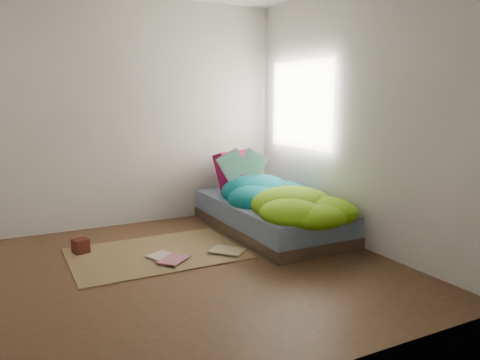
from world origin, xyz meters
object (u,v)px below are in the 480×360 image
bed (270,216)px  wooden_box (81,246)px  floor_book_b (164,259)px  floor_book_a (156,260)px  pillow_magenta (234,172)px  open_book (243,156)px

bed → wooden_box: size_ratio=14.98×
floor_book_b → wooden_box: bearing=-171.5°
wooden_box → floor_book_a: 0.81m
floor_book_a → floor_book_b: (0.08, 0.01, 0.00)m
bed → pillow_magenta: size_ratio=4.08×
pillow_magenta → wooden_box: 2.06m
open_book → floor_book_b: open_book is taller
bed → floor_book_a: 1.51m
floor_book_b → bed: bearing=66.1°
pillow_magenta → wooden_box: (-1.92, -0.53, -0.51)m
bed → wooden_box: 2.02m
open_book → floor_book_a: 1.68m
pillow_magenta → floor_book_b: (-1.28, -1.10, -0.56)m
open_book → pillow_magenta: bearing=96.2°
bed → floor_book_a: size_ratio=6.69×
bed → floor_book_a: bearing=-164.5°
floor_book_a → floor_book_b: size_ratio=1.06×
wooden_box → floor_book_a: bearing=-45.5°
open_book → wooden_box: size_ratio=3.52×
floor_book_b → floor_book_a: bearing=-125.3°
open_book → wooden_box: (-1.85, -0.16, -0.74)m
wooden_box → floor_book_a: (0.56, -0.57, -0.06)m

